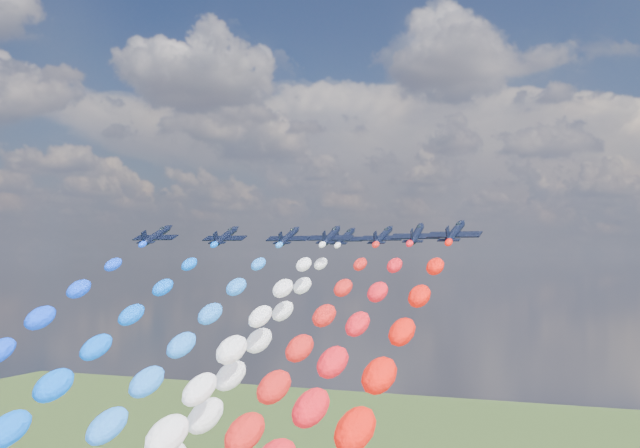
% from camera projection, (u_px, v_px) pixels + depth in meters
% --- Properties ---
extents(jet_0, '(8.46, 11.44, 6.28)m').
position_uv_depth(jet_0, '(157.00, 235.00, 149.77)').
color(jet_0, black).
extents(jet_1, '(8.51, 11.48, 6.28)m').
position_uv_depth(jet_1, '(226.00, 236.00, 155.65)').
color(jet_1, black).
extents(jet_2, '(8.65, 11.58, 6.28)m').
position_uv_depth(jet_2, '(289.00, 236.00, 158.14)').
color(jet_2, black).
extents(jet_3, '(8.91, 11.76, 6.28)m').
position_uv_depth(jet_3, '(331.00, 236.00, 152.45)').
color(jet_3, black).
extents(jet_4, '(8.84, 11.71, 6.28)m').
position_uv_depth(jet_4, '(345.00, 237.00, 164.49)').
color(jet_4, black).
extents(jet_5, '(8.94, 11.79, 6.28)m').
position_uv_depth(jet_5, '(383.00, 236.00, 154.09)').
color(jet_5, black).
extents(jet_6, '(9.13, 11.92, 6.28)m').
position_uv_depth(jet_6, '(417.00, 234.00, 139.01)').
color(jet_6, black).
extents(jet_7, '(9.06, 11.87, 6.28)m').
position_uv_depth(jet_7, '(455.00, 232.00, 127.52)').
color(jet_7, black).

